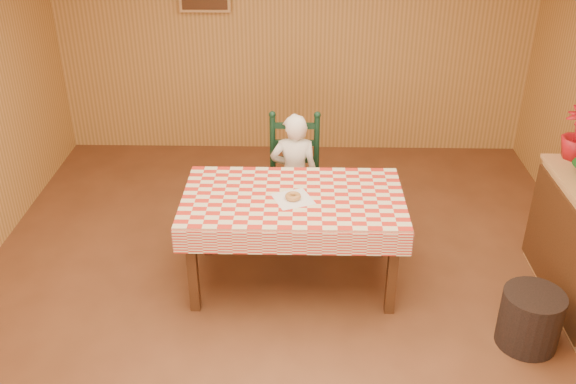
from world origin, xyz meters
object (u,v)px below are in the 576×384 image
object	(u,v)px
storage_bin	(530,319)
dining_table	(293,205)
seated_child	(294,175)
ladder_chair	(294,178)

from	to	relation	value
storage_bin	dining_table	bearing A→B (deg)	157.16
seated_child	storage_bin	xyz separation A→B (m)	(1.63, -1.42, -0.35)
ladder_chair	dining_table	bearing A→B (deg)	-90.00
ladder_chair	seated_child	bearing A→B (deg)	-90.00
dining_table	seated_child	size ratio (longest dim) A/B	1.47
ladder_chair	storage_bin	xyz separation A→B (m)	(1.63, -1.48, -0.29)
ladder_chair	seated_child	xyz separation A→B (m)	(-0.00, -0.06, 0.06)
ladder_chair	seated_child	size ratio (longest dim) A/B	0.96
dining_table	ladder_chair	world-z (taller)	ladder_chair
dining_table	ladder_chair	distance (m)	0.81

